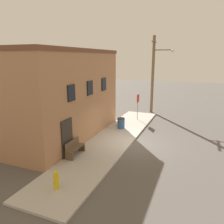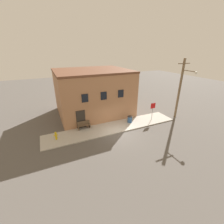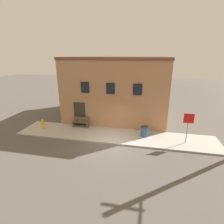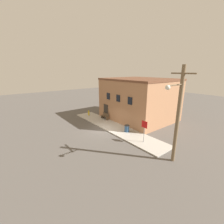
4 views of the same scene
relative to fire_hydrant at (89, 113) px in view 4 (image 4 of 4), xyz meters
name	(u,v)px [view 4 (image 4 of 4)]	position (x,y,z in m)	size (l,w,h in m)	color
ground_plane	(104,130)	(6.23, -1.41, -0.53)	(80.00, 80.00, 0.00)	#56514C
sidewalk	(113,127)	(6.23, -0.04, -0.47)	(15.48, 2.76, 0.12)	#B2ADA3
brick_building	(139,99)	(5.65, 5.32, 2.45)	(9.38, 8.08, 5.95)	#A87551
fire_hydrant	(89,113)	(0.00, 0.00, 0.00)	(0.44, 0.21, 0.82)	gold
stop_sign	(144,127)	(11.48, -0.27, 1.14)	(0.68, 0.06, 2.21)	gray
bench	(105,116)	(3.07, 1.00, 0.01)	(1.38, 0.44, 0.86)	brown
trash_bin	(127,128)	(8.55, 0.22, -0.01)	(0.58, 0.58, 0.80)	#2D517F
utility_pole	(178,113)	(14.95, -0.86, 3.46)	(1.80, 2.05, 7.44)	brown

